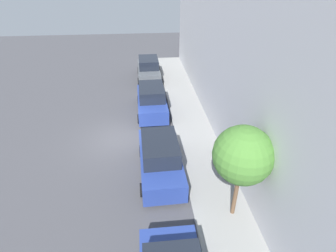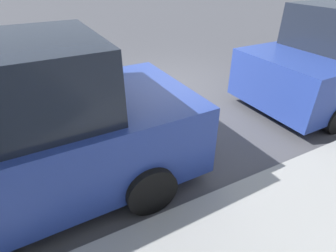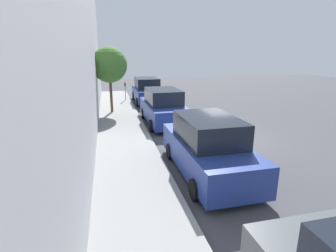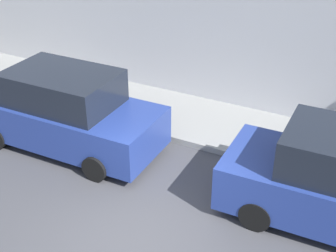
# 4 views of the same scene
# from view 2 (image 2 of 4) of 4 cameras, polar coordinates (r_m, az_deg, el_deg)

# --- Properties ---
(ground_plane) EXTENTS (60.00, 60.00, 0.00)m
(ground_plane) POSITION_cam_2_polar(r_m,az_deg,el_deg) (6.57, -0.23, 8.23)
(ground_plane) COLOR #424247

